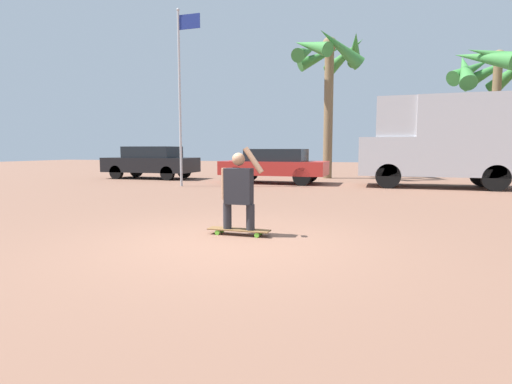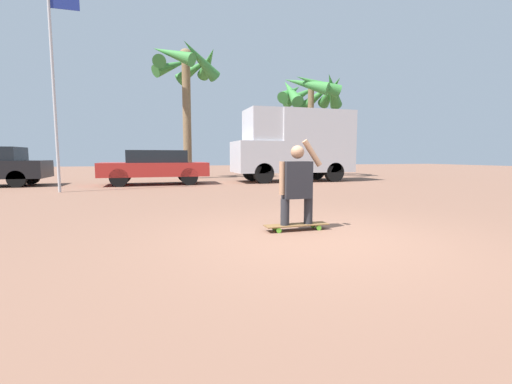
% 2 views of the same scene
% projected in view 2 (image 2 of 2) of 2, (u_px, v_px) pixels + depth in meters
% --- Properties ---
extents(ground_plane, '(80.00, 80.00, 0.00)m').
position_uv_depth(ground_plane, '(316.00, 239.00, 4.92)').
color(ground_plane, brown).
extents(skateboard, '(1.05, 0.25, 0.10)m').
position_uv_depth(skateboard, '(297.00, 225.00, 5.48)').
color(skateboard, brown).
rests_on(skateboard, ground_plane).
extents(person_skateboarder, '(0.72, 0.22, 1.35)m').
position_uv_depth(person_skateboarder, '(297.00, 182.00, 5.41)').
color(person_skateboarder, '#28282D').
rests_on(person_skateboarder, skateboard).
extents(camper_van, '(5.57, 2.11, 3.31)m').
position_uv_depth(camper_van, '(295.00, 143.00, 16.14)').
color(camper_van, black).
rests_on(camper_van, ground_plane).
extents(parked_car_red, '(4.35, 1.92, 1.43)m').
position_uv_depth(parked_car_red, '(155.00, 166.00, 14.41)').
color(parked_car_red, black).
rests_on(parked_car_red, ground_plane).
extents(palm_tree_near_van, '(4.06, 4.12, 5.90)m').
position_uv_depth(palm_tree_near_van, '(311.00, 93.00, 19.85)').
color(palm_tree_near_van, brown).
rests_on(palm_tree_near_van, ground_plane).
extents(palm_tree_center_background, '(3.74, 3.89, 6.95)m').
position_uv_depth(palm_tree_center_background, '(186.00, 70.00, 17.91)').
color(palm_tree_center_background, brown).
rests_on(palm_tree_center_background, ground_plane).
extents(flagpole, '(0.94, 0.12, 6.60)m').
position_uv_depth(flagpole, '(55.00, 76.00, 10.92)').
color(flagpole, '#B7B7BC').
rests_on(flagpole, ground_plane).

